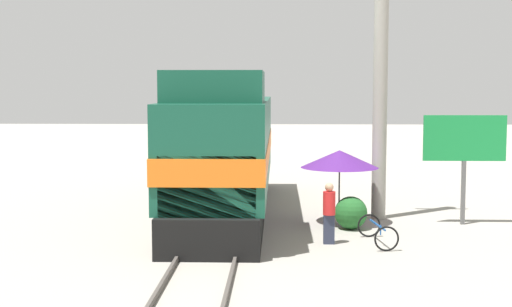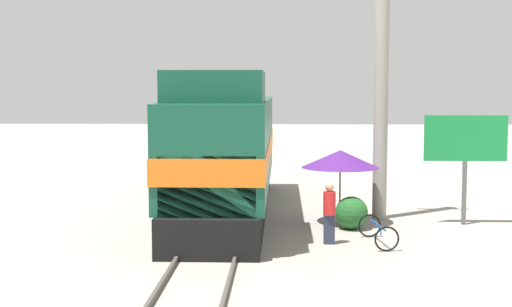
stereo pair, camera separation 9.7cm
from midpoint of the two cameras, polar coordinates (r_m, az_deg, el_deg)
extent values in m
plane|color=gray|center=(20.79, -3.27, -6.56)|extent=(120.00, 120.00, 0.00)
cube|color=#4C4742|center=(20.85, -5.25, -6.33)|extent=(0.08, 39.19, 0.15)
cube|color=#4C4742|center=(20.73, -1.29, -6.38)|extent=(0.08, 39.19, 0.15)
cube|color=black|center=(24.25, -2.53, -3.58)|extent=(2.65, 13.57, 1.05)
cube|color=#144C38|center=(24.02, -2.54, 0.98)|extent=(2.88, 13.03, 2.82)
cube|color=orange|center=(24.04, -2.54, 0.31)|extent=(2.92, 13.17, 0.70)
cube|color=orange|center=(18.57, -3.83, -2.30)|extent=(2.45, 1.90, 1.55)
cube|color=#144C38|center=(19.89, -3.46, 5.36)|extent=(2.71, 2.99, 0.86)
cylinder|color=#9E998E|center=(23.37, 9.81, 6.45)|extent=(0.46, 0.46, 9.53)
cylinder|color=#4C4C4C|center=(22.51, 6.55, -2.85)|extent=(0.05, 0.05, 2.18)
cone|color=#4C1E72|center=(22.39, 6.58, -0.43)|extent=(2.44, 2.44, 0.55)
cube|color=#595959|center=(23.15, 16.13, -3.03)|extent=(0.12, 0.12, 2.00)
cube|color=#198C3F|center=(22.97, 16.24, 1.19)|extent=(2.55, 0.08, 1.42)
sphere|color=#236028|center=(21.76, 7.47, -4.73)|extent=(1.00, 1.00, 1.00)
cube|color=#2D3347|center=(19.71, 5.71, -6.05)|extent=(0.30, 0.20, 0.81)
cylinder|color=red|center=(19.58, 5.73, -3.97)|extent=(0.34, 0.34, 0.64)
sphere|color=tan|center=(19.52, 5.74, -2.70)|extent=(0.24, 0.24, 0.24)
torus|color=black|center=(19.05, 10.26, -6.73)|extent=(0.67, 0.14, 0.67)
torus|color=black|center=(20.74, 8.90, -5.71)|extent=(0.67, 0.14, 0.67)
cube|color=#194C99|center=(19.85, 9.56, -5.66)|extent=(0.24, 1.51, 0.04)
cylinder|color=#194C99|center=(19.58, 9.80, -6.05)|extent=(0.04, 0.04, 0.28)
camera|label=1|loc=(0.05, -90.15, -0.01)|focal=50.00mm
camera|label=2|loc=(0.05, 89.85, 0.01)|focal=50.00mm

